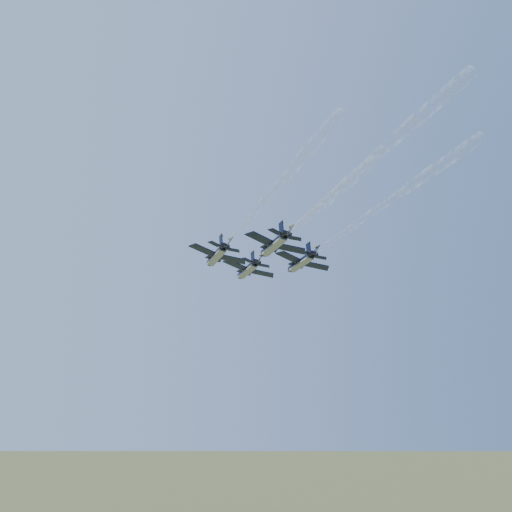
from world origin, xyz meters
name	(u,v)px	position (x,y,z in m)	size (l,w,h in m)	color
jet_lead	(247,270)	(2.15, 7.62, 105.53)	(11.58, 15.31, 4.09)	black
jet_left	(217,256)	(-8.05, -1.40, 105.53)	(11.58, 15.31, 4.09)	black
jet_right	(301,262)	(9.84, -2.90, 105.53)	(11.58, 15.31, 4.09)	black
jet_slot	(274,245)	(-0.83, -12.87, 105.53)	(11.58, 15.31, 4.09)	black
smoke_trail_lead	(314,217)	(-1.55, -29.81, 105.57)	(6.32, 50.14, 1.78)	white
smoke_trail_left	(280,188)	(-11.75, -38.82, 105.57)	(6.32, 50.14, 1.78)	white
smoke_trail_right	(395,202)	(6.14, -40.32, 105.57)	(6.32, 50.14, 1.78)	white
smoke_trail_slot	(372,165)	(-4.52, -50.29, 105.57)	(6.32, 50.14, 1.78)	white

